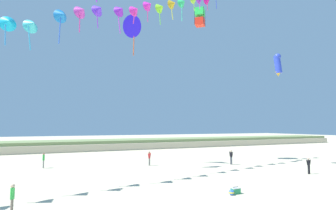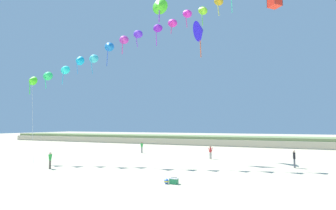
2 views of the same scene
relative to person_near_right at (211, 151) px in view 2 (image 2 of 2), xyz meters
name	(u,v)px [view 2 (image 2 of 2)]	position (x,y,z in m)	size (l,w,h in m)	color
ground_plane	(132,195)	(-0.26, -18.23, -0.93)	(240.00, 240.00, 0.00)	beige
dune_ridge	(238,141)	(-0.26, 24.46, -0.03)	(120.00, 9.94, 1.82)	beige
person_near_right	(211,151)	(0.00, 0.00, 0.00)	(0.52, 0.37, 1.61)	gray
person_mid_center	(50,159)	(-12.39, -13.14, -0.01)	(0.22, 0.56, 1.59)	#726656
person_far_left	(294,158)	(9.18, -3.33, 0.07)	(0.24, 0.61, 1.73)	#474C56
person_far_right	(142,147)	(-11.24, 2.91, 0.03)	(0.23, 0.58, 1.66)	gray
kite_banner_string	(163,24)	(-4.27, -4.82, 15.12)	(30.40, 12.22, 23.64)	#4EF223
large_kite_low_lead	(159,6)	(-6.60, -0.96, 19.40)	(2.24, 0.86, 3.49)	#54F02B
large_kite_high_solo	(200,31)	(-1.59, 1.50, 16.01)	(2.95, 3.18, 5.09)	#2616E2
beach_cooler	(174,181)	(0.92, -14.44, -0.72)	(0.58, 0.41, 0.46)	#23844C
beach_ball	(166,181)	(0.43, -14.63, -0.75)	(0.36, 0.36, 0.36)	blue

